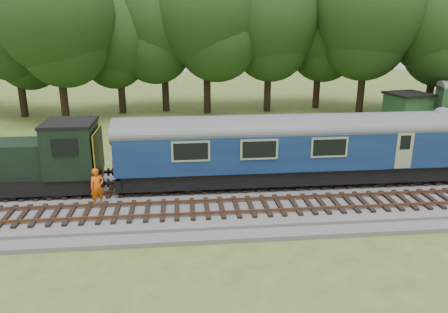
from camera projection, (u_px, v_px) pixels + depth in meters
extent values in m
plane|color=#3E6123|center=(259.00, 200.00, 22.53)|extent=(120.00, 120.00, 0.00)
cube|color=#4C4C4F|center=(259.00, 197.00, 22.48)|extent=(70.00, 7.00, 0.35)
cube|color=brown|center=(257.00, 187.00, 23.03)|extent=(66.50, 0.07, 0.14)
cube|color=brown|center=(253.00, 178.00, 24.40)|extent=(66.50, 0.07, 0.14)
cube|color=brown|center=(269.00, 210.00, 20.18)|extent=(66.50, 0.07, 0.14)
cube|color=brown|center=(263.00, 198.00, 21.55)|extent=(66.50, 0.07, 0.14)
cube|color=black|center=(286.00, 171.00, 23.71)|extent=(17.46, 2.52, 0.85)
cube|color=#0F1B51|center=(288.00, 146.00, 23.29)|extent=(18.00, 2.80, 2.05)
cube|color=yellow|center=(446.00, 148.00, 24.28)|extent=(0.06, 2.74, 1.30)
cube|color=black|center=(391.00, 171.00, 24.36)|extent=(2.60, 2.00, 0.55)
cube|color=black|center=(176.00, 178.00, 23.19)|extent=(2.60, 2.00, 0.55)
cube|color=black|center=(11.00, 181.00, 22.32)|extent=(8.73, 2.39, 0.85)
cube|color=black|center=(72.00, 149.00, 22.14)|extent=(2.40, 2.55, 2.60)
cube|color=#AA190D|center=(98.00, 178.00, 22.74)|extent=(0.25, 2.60, 0.55)
cube|color=yellow|center=(99.00, 152.00, 22.33)|extent=(0.06, 2.55, 2.30)
imported|color=#F05D0C|center=(97.00, 187.00, 20.86)|extent=(0.80, 0.72, 1.85)
cube|color=#193823|center=(407.00, 109.00, 39.20)|extent=(3.63, 3.63, 2.54)
cube|color=black|center=(409.00, 94.00, 38.79)|extent=(3.99, 3.99, 0.20)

